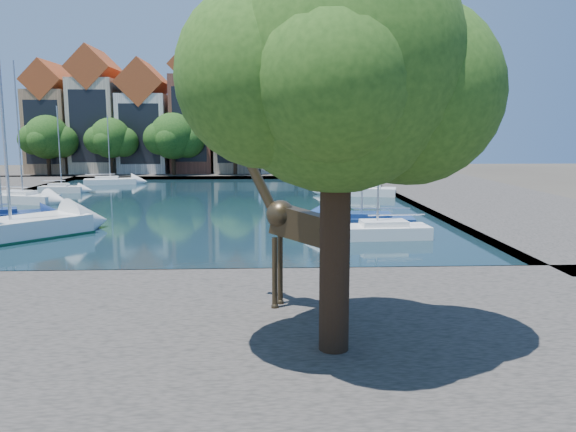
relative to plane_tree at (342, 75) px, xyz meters
The scene contains 28 objects.
ground 14.07m from the plane_tree, 130.22° to the left, with size 160.00×160.00×0.00m, color #38332B.
water_basin 34.72m from the plane_tree, 102.99° to the left, with size 38.00×50.00×0.08m, color black.
near_quay 10.82m from the plane_tree, 165.24° to the left, with size 50.00×14.00×0.50m, color #49443F.
far_quay 65.87m from the plane_tree, 96.68° to the left, with size 60.00×16.00×0.50m, color #49443F.
right_quay 38.04m from the plane_tree, 62.22° to the left, with size 14.00×52.00×0.50m, color #49443F.
plane_tree is the anchor object (origin of this frame).
townhouse_west_end 71.84m from the plane_tree, 115.22° to the left, with size 5.44×9.18×14.93m.
townhouse_west_mid 69.50m from the plane_tree, 110.74° to the left, with size 5.94×9.18×16.79m.
townhouse_west_inner 67.47m from the plane_tree, 105.57° to the left, with size 6.43×9.18×15.15m.
townhouse_center 66.03m from the plane_tree, 100.13° to the left, with size 5.44×9.18×16.93m.
townhouse_east_inner 65.24m from the plane_tree, 94.94° to the left, with size 5.94×9.18×15.79m.
townhouse_east_mid 65.00m from the plane_tree, 89.22° to the left, with size 6.43×9.18×16.65m.
townhouse_east_end 65.41m from the plane_tree, 83.52° to the left, with size 5.44×9.18×14.43m.
far_tree_far_west 66.46m from the plane_tree, 116.38° to the left, with size 7.28×5.60×7.68m.
far_tree_west 63.33m from the plane_tree, 109.89° to the left, with size 6.76×5.20×7.36m.
far_tree_mid_west 61.06m from the plane_tree, 102.79° to the left, with size 7.80×6.00×8.00m.
far_tree_mid_east 59.81m from the plane_tree, 95.30° to the left, with size 7.02×5.40×7.52m.
far_tree_east 59.60m from the plane_tree, 87.60° to the left, with size 7.54×5.80×7.84m.
far_tree_far_east 60.47m from the plane_tree, 80.01° to the left, with size 6.76×5.20×7.36m.
giraffe_statue 5.73m from the plane_tree, 104.62° to the left, with size 3.80×1.94×5.67m.
sailboat_left_b 31.77m from the plane_tree, 129.28° to the left, with size 6.16×4.26×10.44m.
sailboat_left_c 41.87m from the plane_tree, 123.22° to the left, with size 6.44×3.87×11.92m.
sailboat_left_d 48.49m from the plane_tree, 117.49° to the left, with size 4.28×1.61×8.54m.
sailboat_left_e 55.24m from the plane_tree, 110.98° to the left, with size 6.08×3.22×7.84m.
sailboat_right_a 19.44m from the plane_tree, 75.21° to the left, with size 6.10×2.41×10.92m.
sailboat_right_b 22.93m from the plane_tree, 78.41° to the left, with size 6.79×2.88×11.66m.
sailboat_right_c 40.14m from the plane_tree, 79.23° to the left, with size 6.90×3.85×9.21m.
sailboat_right_d 49.74m from the plane_tree, 81.37° to the left, with size 4.71×2.62×8.42m.
Camera 1 is at (5.64, -23.28, 6.33)m, focal length 35.00 mm.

